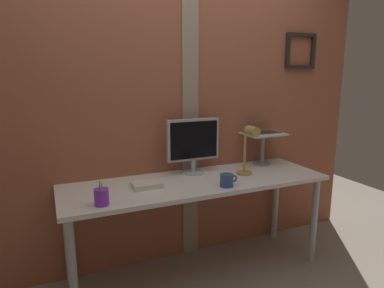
{
  "coord_description": "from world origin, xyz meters",
  "views": [
    {
      "loc": [
        -0.93,
        -2.13,
        1.49
      ],
      "look_at": [
        0.04,
        0.09,
        0.99
      ],
      "focal_mm": 31.42,
      "sensor_mm": 36.0,
      "label": 1
    }
  ],
  "objects_px": {
    "laptop": "(259,127)",
    "coffee_mug": "(227,180)",
    "monitor": "(193,142)",
    "pen_cup": "(101,197)",
    "desk_lamp": "(249,145)"
  },
  "relations": [
    {
      "from": "laptop",
      "to": "coffee_mug",
      "type": "distance_m",
      "value": 0.77
    },
    {
      "from": "monitor",
      "to": "coffee_mug",
      "type": "distance_m",
      "value": 0.44
    },
    {
      "from": "monitor",
      "to": "coffee_mug",
      "type": "relative_size",
      "value": 3.3
    },
    {
      "from": "pen_cup",
      "to": "coffee_mug",
      "type": "xyz_separation_m",
      "value": [
        0.84,
        0.0,
        -0.01
      ]
    },
    {
      "from": "laptop",
      "to": "desk_lamp",
      "type": "height_order",
      "value": "laptop"
    },
    {
      "from": "coffee_mug",
      "to": "monitor",
      "type": "bearing_deg",
      "value": 102.24
    },
    {
      "from": "pen_cup",
      "to": "coffee_mug",
      "type": "bearing_deg",
      "value": 0.01
    },
    {
      "from": "monitor",
      "to": "coffee_mug",
      "type": "height_order",
      "value": "monitor"
    },
    {
      "from": "laptop",
      "to": "pen_cup",
      "type": "height_order",
      "value": "laptop"
    },
    {
      "from": "monitor",
      "to": "coffee_mug",
      "type": "bearing_deg",
      "value": -77.76
    },
    {
      "from": "monitor",
      "to": "desk_lamp",
      "type": "height_order",
      "value": "monitor"
    },
    {
      "from": "pen_cup",
      "to": "desk_lamp",
      "type": "bearing_deg",
      "value": 7.67
    },
    {
      "from": "monitor",
      "to": "pen_cup",
      "type": "bearing_deg",
      "value": -153.15
    },
    {
      "from": "monitor",
      "to": "coffee_mug",
      "type": "xyz_separation_m",
      "value": [
        0.08,
        -0.38,
        -0.2
      ]
    },
    {
      "from": "monitor",
      "to": "laptop",
      "type": "height_order",
      "value": "laptop"
    }
  ]
}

